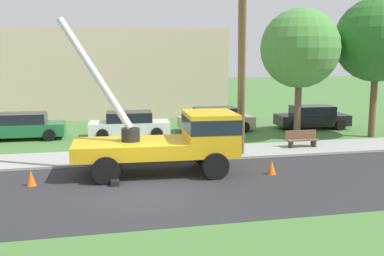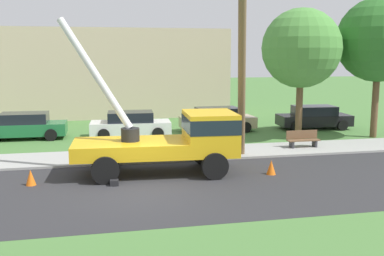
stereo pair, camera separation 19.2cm
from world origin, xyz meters
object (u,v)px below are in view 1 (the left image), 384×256
roadside_tree_near (300,49)px  leaning_utility_pole (242,59)px  traffic_cone_behind (31,178)px  parked_sedan_tan (216,119)px  park_bench (302,139)px  parked_sedan_green (23,126)px  parked_sedan_white (129,124)px  parked_sedan_black (312,117)px  traffic_cone_ahead (271,167)px  roadside_tree_far (377,40)px  utility_truck (177,137)px

roadside_tree_near → leaning_utility_pole: bearing=-136.1°
traffic_cone_behind → roadside_tree_near: bearing=25.2°
parked_sedan_tan → park_bench: parked_sedan_tan is taller
parked_sedan_green → park_bench: parked_sedan_green is taller
leaning_utility_pole → parked_sedan_green: 13.08m
parked_sedan_white → parked_sedan_black: size_ratio=1.00×
parked_sedan_tan → parked_sedan_green: bearing=-178.8°
traffic_cone_ahead → parked_sedan_black: size_ratio=0.12×
leaning_utility_pole → traffic_cone_ahead: bearing=-72.1°
leaning_utility_pole → parked_sedan_black: (7.30, 7.82, -3.67)m
traffic_cone_behind → parked_sedan_white: size_ratio=0.12×
leaning_utility_pole → roadside_tree_near: leaning_utility_pole is taller
park_bench → roadside_tree_near: (0.84, 2.31, 4.40)m
parked_sedan_green → roadside_tree_near: (14.47, -3.38, 4.15)m
park_bench → parked_sedan_black: bearing=58.7°
leaning_utility_pole → roadside_tree_near: (4.75, 4.57, 0.48)m
parked_sedan_black → parked_sedan_white: bearing=-177.4°
roadside_tree_near → roadside_tree_far: 4.47m
parked_sedan_white → parked_sedan_black: 11.33m
utility_truck → parked_sedan_tan: size_ratio=1.51×
traffic_cone_ahead → traffic_cone_behind: size_ratio=1.00×
utility_truck → parked_sedan_black: 13.38m
traffic_cone_ahead → park_bench: park_bench is taller
traffic_cone_ahead → utility_truck: bearing=163.0°
parked_sedan_white → leaning_utility_pole: bearing=-61.2°
roadside_tree_near → traffic_cone_behind: bearing=-154.8°
parked_sedan_black → park_bench: parked_sedan_black is taller
utility_truck → parked_sedan_white: size_ratio=1.50×
parked_sedan_tan → roadside_tree_far: 9.93m
leaning_utility_pole → parked_sedan_white: bearing=118.8°
traffic_cone_behind → park_bench: bearing=17.4°
leaning_utility_pole → traffic_cone_behind: size_ratio=15.30×
parked_sedan_white → parked_sedan_tan: (5.25, 0.86, 0.00)m
parked_sedan_black → park_bench: 6.52m
traffic_cone_ahead → parked_sedan_black: bearing=55.6°
parked_sedan_white → park_bench: (7.93, -5.06, -0.25)m
utility_truck → traffic_cone_ahead: utility_truck is taller
parked_sedan_black → roadside_tree_near: bearing=-128.1°
utility_truck → parked_sedan_black: (10.16, 8.68, -0.70)m
parked_sedan_green → parked_sedan_tan: bearing=1.2°
parked_sedan_tan → roadside_tree_far: size_ratio=0.59×
utility_truck → parked_sedan_white: utility_truck is taller
traffic_cone_ahead → roadside_tree_far: roadside_tree_far is taller
traffic_cone_behind → roadside_tree_near: (12.97, 6.11, 4.58)m
roadside_tree_near → parked_sedan_white: bearing=162.6°
park_bench → roadside_tree_near: bearing=70.0°
park_bench → roadside_tree_far: bearing=22.5°
park_bench → roadside_tree_far: roadside_tree_far is taller
traffic_cone_behind → parked_sedan_black: (15.52, 9.37, 0.43)m
utility_truck → traffic_cone_ahead: size_ratio=12.05×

